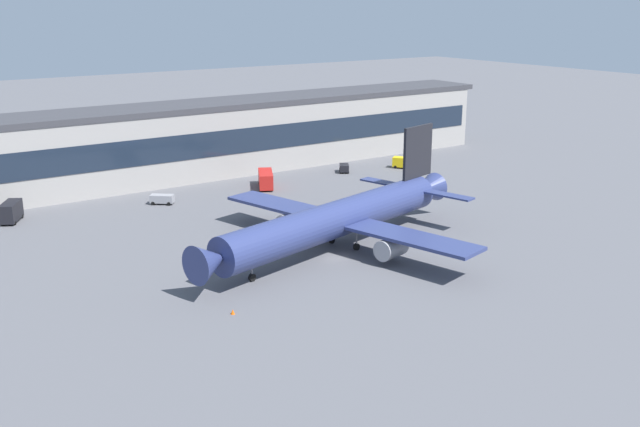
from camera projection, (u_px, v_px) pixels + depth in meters
ground_plane at (333, 258)px, 110.88m from camera, size 600.00×600.00×0.00m
terminal_building at (168, 143)px, 157.66m from camera, size 166.85×15.29×16.03m
airliner at (338, 219)px, 113.61m from camera, size 55.18×47.32×16.83m
fuel_truck at (266, 178)px, 152.30m from camera, size 6.40×8.74×3.35m
follow_me_car at (162, 199)px, 139.86m from camera, size 4.60×4.27×1.85m
stair_truck at (11, 211)px, 128.35m from camera, size 5.02×6.41×3.55m
baggage_tug at (344, 168)px, 165.76m from camera, size 3.66×4.10×1.85m
crew_van at (405, 162)px, 169.69m from camera, size 4.76×5.53×2.55m
traffic_cone_0 at (233, 312)px, 90.92m from camera, size 0.52×0.52×0.65m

